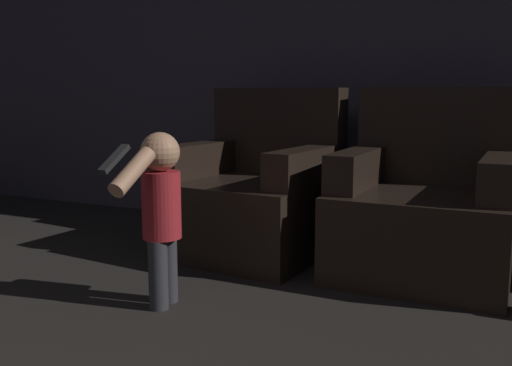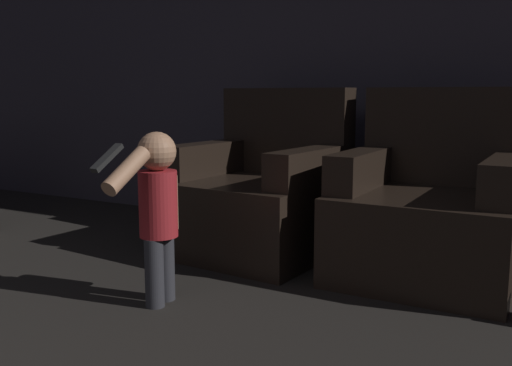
# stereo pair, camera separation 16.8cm
# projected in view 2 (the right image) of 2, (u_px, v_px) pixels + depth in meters

# --- Properties ---
(wall_back) EXTENTS (8.40, 0.05, 2.60)m
(wall_back) POSITION_uv_depth(u_px,v_px,m) (320.00, 41.00, 3.91)
(wall_back) COLOR #3D3842
(wall_back) RESTS_ON ground_plane
(armchair_left) EXTENTS (0.95, 0.95, 0.98)m
(armchair_left) POSITION_uv_depth(u_px,v_px,m) (261.00, 196.00, 3.42)
(armchair_left) COLOR black
(armchair_left) RESTS_ON ground_plane
(armchair_right) EXTENTS (0.89, 0.88, 0.98)m
(armchair_right) POSITION_uv_depth(u_px,v_px,m) (430.00, 213.00, 2.95)
(armchair_right) COLOR black
(armchair_right) RESTS_ON ground_plane
(person_toddler) EXTENTS (0.17, 0.54, 0.78)m
(person_toddler) POSITION_uv_depth(u_px,v_px,m) (157.00, 204.00, 2.52)
(person_toddler) COLOR #28282D
(person_toddler) RESTS_ON ground_plane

